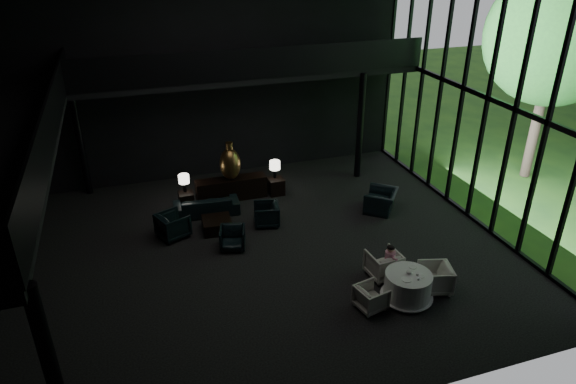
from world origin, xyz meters
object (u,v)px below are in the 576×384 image
object	(u,v)px
table_lamp_right	(275,166)
lounge_armchair_south	(233,238)
bronze_urn	(230,164)
side_table_right	(276,186)
dining_chair_east	(435,276)
sofa	(206,202)
coffee_table	(217,225)
table_lamp_left	(184,180)
side_table_left	(186,200)
dining_table	(407,288)
console	(231,189)
dining_chair_west	(371,297)
dining_chair_north	(384,262)
lounge_armchair_west	(173,223)
window_armchair	(381,197)
lounge_armchair_east	(266,213)
child	(390,255)

from	to	relation	value
table_lamp_right	lounge_armchair_south	world-z (taller)	table_lamp_right
bronze_urn	side_table_right	bearing A→B (deg)	-3.40
side_table_right	dining_chair_east	distance (m)	7.04
sofa	dining_chair_east	size ratio (longest dim) A/B	2.64
bronze_urn	coffee_table	size ratio (longest dim) A/B	1.51
side_table_right	sofa	size ratio (longest dim) A/B	0.27
table_lamp_left	table_lamp_right	bearing A→B (deg)	-0.23
side_table_left	dining_table	size ratio (longest dim) A/B	0.40
bronze_urn	console	bearing A→B (deg)	90.00
side_table_left	dining_chair_west	xyz separation A→B (m)	(3.57, -6.78, 0.05)
sofa	side_table_right	bearing A→B (deg)	-161.40
dining_table	dining_chair_east	distance (m)	0.88
dining_table	dining_chair_north	world-z (taller)	dining_chair_north
bronze_urn	lounge_armchair_west	xyz separation A→B (m)	(-2.26, -1.91, -0.87)
dining_table	window_armchair	bearing A→B (deg)	70.59
sofa	dining_chair_west	distance (m)	6.81
lounge_armchair_east	window_armchair	world-z (taller)	window_armchair
console	side_table_right	size ratio (longest dim) A/B	4.19
side_table_left	window_armchair	xyz separation A→B (m)	(6.17, -2.28, 0.24)
coffee_table	dining_table	distance (m)	6.27
console	child	bearing A→B (deg)	-63.34
lounge_armchair_west	dining_chair_east	size ratio (longest dim) A/B	1.16
console	table_lamp_left	world-z (taller)	table_lamp_left
side_table_left	table_lamp_left	xyz separation A→B (m)	(0.00, 0.16, 0.70)
coffee_table	dining_table	xyz separation A→B (m)	(3.92, -4.90, 0.13)
side_table_left	lounge_armchair_east	world-z (taller)	lounge_armchair_east
side_table_left	coffee_table	world-z (taller)	side_table_left
console	coffee_table	bearing A→B (deg)	-114.87
table_lamp_left	dining_chair_north	xyz separation A→B (m)	(4.49, -5.81, -0.53)
side_table_right	dining_table	distance (m)	6.91
console	coffee_table	xyz separation A→B (m)	(-0.92, -1.98, -0.19)
lounge_armchair_east	dining_chair_west	bearing A→B (deg)	27.33
lounge_armchair_south	child	size ratio (longest dim) A/B	1.20
dining_chair_north	table_lamp_right	bearing A→B (deg)	-81.55
lounge_armchair_east	lounge_armchair_south	bearing A→B (deg)	-40.17
lounge_armchair_west	dining_table	bearing A→B (deg)	-156.13
dining_table	dining_chair_east	xyz separation A→B (m)	(0.87, 0.10, 0.09)
table_lamp_left	dining_chair_north	world-z (taller)	table_lamp_left
bronze_urn	lounge_armchair_west	bearing A→B (deg)	-139.72
table_lamp_left	side_table_right	world-z (taller)	table_lamp_left
coffee_table	dining_chair_east	bearing A→B (deg)	-45.02
table_lamp_left	window_armchair	distance (m)	6.65
lounge_armchair_west	child	size ratio (longest dim) A/B	1.63
table_lamp_left	table_lamp_right	size ratio (longest dim) A/B	0.96
console	dining_chair_east	xyz separation A→B (m)	(3.87, -6.78, 0.03)
coffee_table	dining_chair_west	bearing A→B (deg)	-59.69
table_lamp_right	window_armchair	world-z (taller)	table_lamp_right
bronze_urn	side_table_right	distance (m)	1.92
table_lamp_right	sofa	xyz separation A→B (m)	(-2.63, -0.81, -0.61)
console	lounge_armchair_west	bearing A→B (deg)	-139.41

